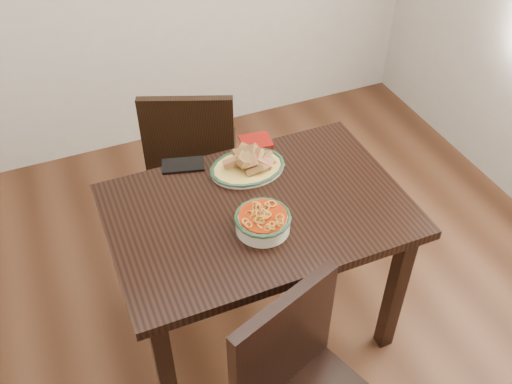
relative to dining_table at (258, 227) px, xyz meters
name	(u,v)px	position (x,y,z in m)	size (l,w,h in m)	color
floor	(257,350)	(-0.05, -0.13, -0.64)	(3.50, 3.50, 0.00)	#3C2013
dining_table	(258,227)	(0.00, 0.00, 0.00)	(1.12, 0.75, 0.75)	black
chair_far	(192,154)	(-0.05, 0.72, -0.14)	(0.54, 0.54, 0.89)	black
fish_plate	(247,161)	(0.05, 0.22, 0.15)	(0.30, 0.24, 0.11)	beige
noodle_bowl	(263,220)	(-0.03, -0.11, 0.15)	(0.21, 0.21, 0.08)	beige
smartphone	(183,165)	(-0.19, 0.35, 0.11)	(0.17, 0.09, 0.01)	black
napkin	(256,141)	(0.15, 0.38, 0.11)	(0.13, 0.11, 0.01)	maroon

